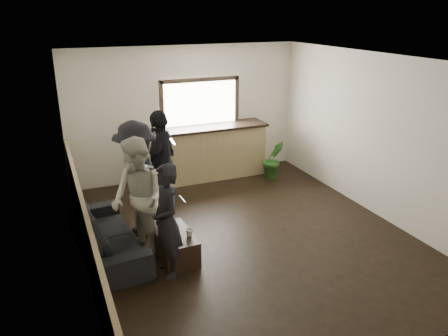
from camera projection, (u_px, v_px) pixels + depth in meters
name	position (u px, v px, depth m)	size (l,w,h in m)	color
ground	(246.00, 235.00, 7.13)	(5.00, 6.00, 0.01)	black
room_shell	(202.00, 155.00, 6.36)	(5.01, 6.01, 2.80)	silver
bar_counter	(205.00, 149.00, 9.36)	(2.70, 0.68, 2.13)	tan
sofa	(107.00, 236.00, 6.50)	(2.03, 0.79, 0.59)	black
coffee_table	(175.00, 245.00, 6.43)	(0.50, 0.89, 0.40)	black
cup_a	(166.00, 227.00, 6.42)	(0.13, 0.13, 0.10)	silver
cup_b	(189.00, 233.00, 6.28)	(0.11, 0.11, 0.10)	silver
potted_plant	(273.00, 159.00, 9.41)	(0.46, 0.37, 0.85)	#2D6623
person_a	(167.00, 221.00, 5.84)	(0.47, 0.60, 1.60)	black
person_b	(138.00, 199.00, 6.25)	(0.91, 1.04, 1.81)	beige
person_c	(137.00, 180.00, 6.86)	(0.85, 1.30, 1.89)	black
person_d	(162.00, 163.00, 7.65)	(1.00, 1.17, 1.88)	black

